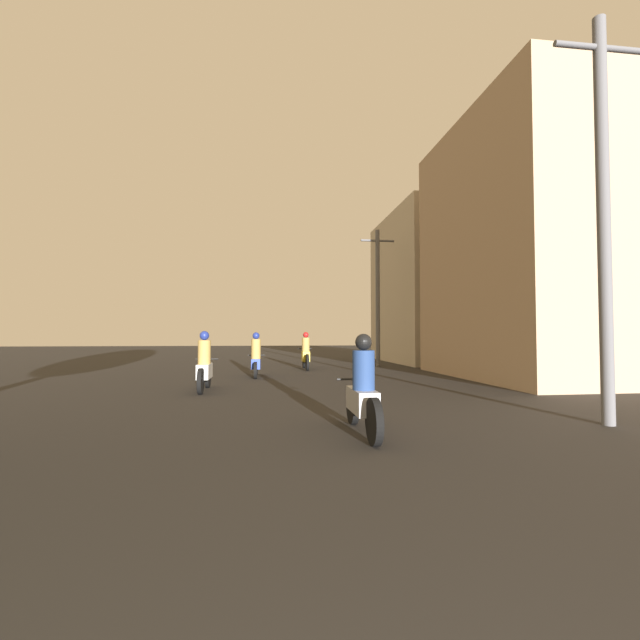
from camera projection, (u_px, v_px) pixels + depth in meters
motorcycle_silver at (363, 394)px, 6.21m from camera, size 0.60×1.99×1.46m
motorcycle_white at (204, 367)px, 11.03m from camera, size 0.60×1.99×1.54m
motorcycle_blue at (256, 359)px, 14.78m from camera, size 0.60×2.04×1.54m
motorcycle_yellow at (306, 354)px, 18.03m from camera, size 0.60×2.15×1.57m
building_right_near at (535, 249)px, 14.55m from camera, size 5.26×7.75×8.75m
building_right_far at (437, 289)px, 23.37m from camera, size 5.42×7.96×7.96m
utility_pole_near at (603, 208)px, 6.92m from camera, size 1.60×0.20×6.66m
utility_pole_far at (378, 294)px, 20.04m from camera, size 1.60×0.20×6.40m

